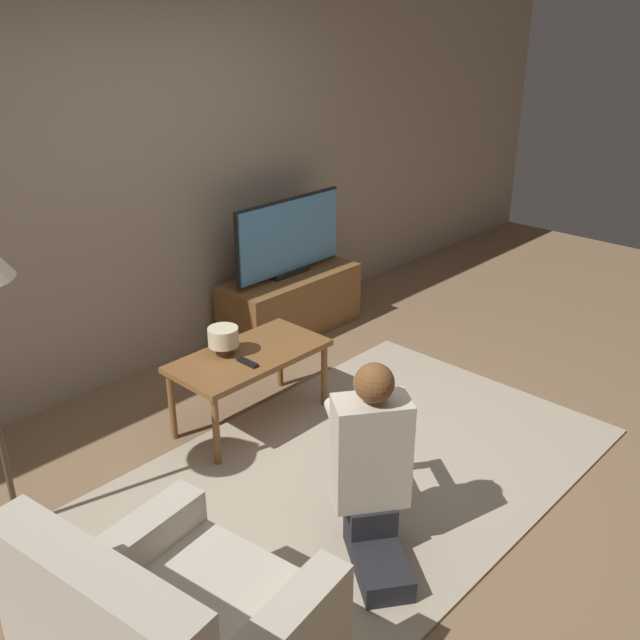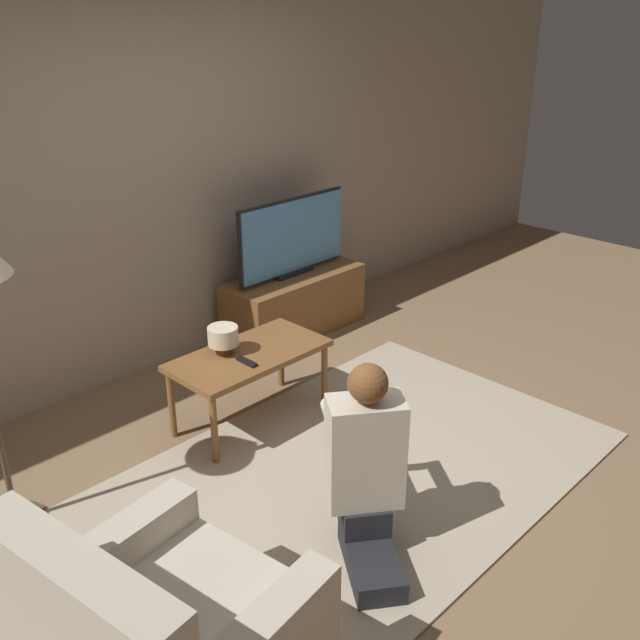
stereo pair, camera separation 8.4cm
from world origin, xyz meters
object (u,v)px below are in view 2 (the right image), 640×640
at_px(coffee_table, 249,360).
at_px(person_kneeling, 366,465).
at_px(table_lamp, 223,338).
at_px(tv, 293,237).

distance_m(coffee_table, person_kneeling, 1.29).
distance_m(coffee_table, table_lamp, 0.21).
relative_size(tv, table_lamp, 5.74).
bearing_deg(coffee_table, table_lamp, 139.15).
bearing_deg(tv, table_lamp, -150.94).
height_order(person_kneeling, table_lamp, person_kneeling).
bearing_deg(table_lamp, coffee_table, -40.85).
xyz_separation_m(coffee_table, person_kneeling, (-0.37, -1.23, 0.05)).
height_order(tv, table_lamp, tv).
bearing_deg(person_kneeling, table_lamp, -64.66).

